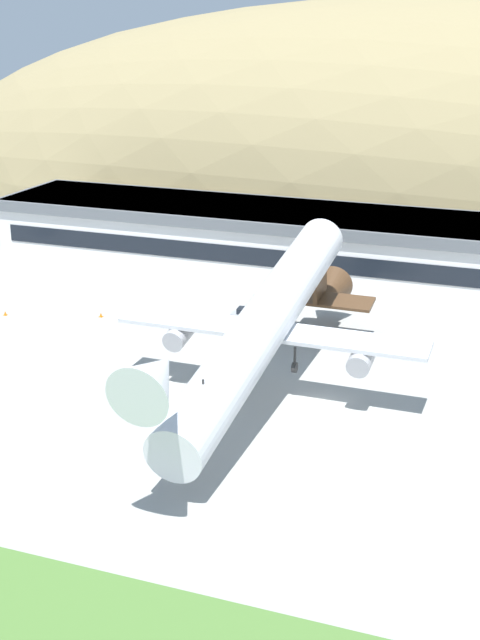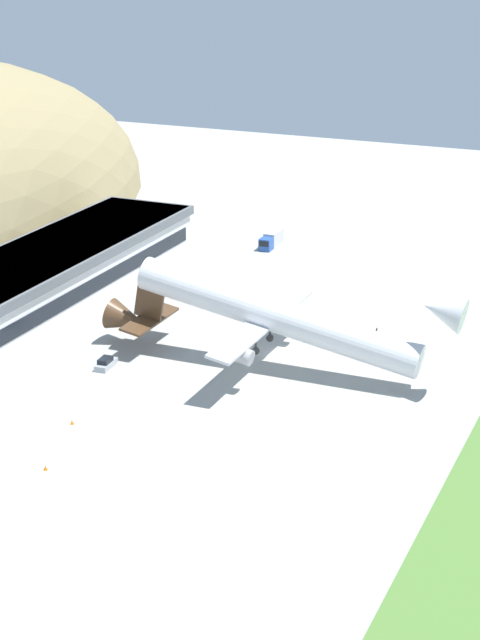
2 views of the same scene
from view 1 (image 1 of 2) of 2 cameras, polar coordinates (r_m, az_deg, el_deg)
The scene contains 7 objects.
ground_plane at distance 90.59m, azimuth 5.09°, elevation -5.35°, with size 331.38×331.38×0.00m, color #9E9E99.
hill_backdrop at distance 180.67m, azimuth 11.74°, elevation 6.97°, with size 228.77×81.02×79.69m, color #8E7F56.
terminal_building at distance 132.24m, azimuth 6.32°, elevation 5.06°, with size 106.92×18.82×9.23m.
cargo_airplane at distance 88.28m, azimuth 1.65°, elevation -0.31°, with size 32.33×55.60×14.39m.
service_car_0 at distance 113.48m, azimuth 0.53°, elevation 0.31°, with size 4.55×2.17×1.58m.
traffic_cone_0 at distance 119.31m, azimuth -14.79°, elevation 0.43°, with size 0.52×0.52×0.58m.
traffic_cone_1 at distance 116.11m, azimuth -8.90°, elevation 0.33°, with size 0.52×0.52×0.58m.
Camera 1 is at (21.19, -79.48, 37.96)m, focal length 50.00 mm.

